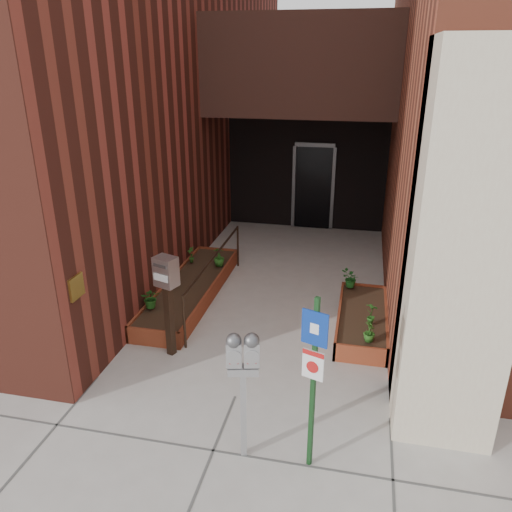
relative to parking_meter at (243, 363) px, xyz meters
The scene contains 15 objects.
ground 1.60m from the parking_meter, 110.19° to the left, with size 80.00×80.00×0.00m, color #9E9991.
architecture 8.74m from the parking_meter, 93.92° to the left, with size 20.00×14.60×10.00m.
planter_left 4.28m from the parking_meter, 117.45° to the left, with size 0.90×3.60×0.30m.
planter_right 3.57m from the parking_meter, 68.59° to the left, with size 0.80×2.20×0.30m.
handrail 3.91m from the parking_meter, 111.24° to the left, with size 0.04×3.34×0.90m.
parking_meter is the anchor object (origin of this frame).
sign_post 0.74m from the parking_meter, ahead, with size 0.27×0.11×2.06m.
payment_dropbox 2.36m from the parking_meter, 131.35° to the left, with size 0.37×0.32×1.58m.
shrub_left_a 3.47m from the parking_meter, 130.61° to the left, with size 0.31×0.31×0.35m, color #205819.
shrub_left_b 4.13m from the parking_meter, 121.32° to the left, with size 0.20×0.20×0.36m, color #255217.
shrub_left_c 4.87m from the parking_meter, 109.51° to the left, with size 0.21×0.21×0.38m, color #255F1B.
shrub_left_d 5.14m from the parking_meter, 115.75° to the left, with size 0.17×0.17×0.33m, color #265217.
shrub_right_a 2.75m from the parking_meter, 59.39° to the left, with size 0.17×0.17×0.30m, color #245618.
shrub_right_b 3.20m from the parking_meter, 63.90° to the left, with size 0.19×0.19×0.37m, color #225919.
shrub_right_c 4.26m from the parking_meter, 76.29° to the left, with size 0.30×0.30×0.33m, color #1C6320.
Camera 1 is at (1.43, -5.25, 4.21)m, focal length 35.00 mm.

